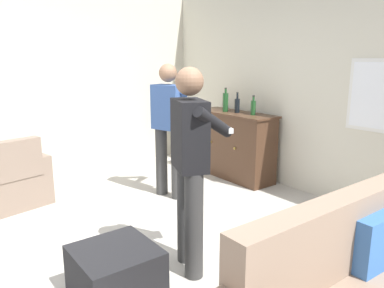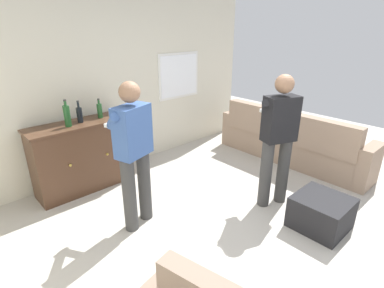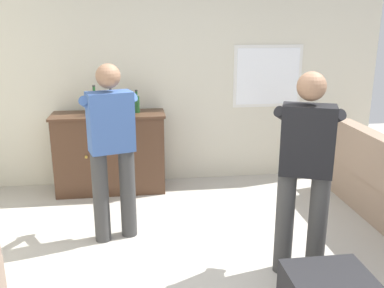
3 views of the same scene
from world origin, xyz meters
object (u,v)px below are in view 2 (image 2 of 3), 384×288
object	(u,v)px
sideboard_cabinet	(82,156)
ottoman	(321,212)
bottle_liquor_amber	(80,114)
bottle_spirits_clear	(67,116)
couch	(289,143)
person_standing_right	(278,136)
bottle_wine_green	(100,110)
person_standing_left	(133,150)

from	to	relation	value
sideboard_cabinet	ottoman	xyz separation A→B (m)	(1.60, -2.71, -0.30)
bottle_liquor_amber	bottle_spirits_clear	bearing A→B (deg)	-161.80
couch	person_standing_right	distance (m)	1.52
bottle_wine_green	bottle_spirits_clear	size ratio (longest dim) A/B	0.78
person_standing_left	person_standing_right	distance (m)	1.74
ottoman	person_standing_right	distance (m)	1.01
couch	bottle_spirits_clear	bearing A→B (deg)	154.87
sideboard_cabinet	person_standing_left	size ratio (longest dim) A/B	0.80
sideboard_cabinet	person_standing_left	bearing A→B (deg)	-85.45
bottle_wine_green	person_standing_right	bearing A→B (deg)	-57.76
sideboard_cabinet	bottle_wine_green	xyz separation A→B (m)	(0.34, 0.02, 0.59)
sideboard_cabinet	bottle_liquor_amber	distance (m)	0.60
couch	person_standing_right	world-z (taller)	person_standing_right
couch	bottle_liquor_amber	xyz separation A→B (m)	(-2.88, 1.50, 0.75)
bottle_spirits_clear	bottle_wine_green	bearing A→B (deg)	9.52
bottle_liquor_amber	ottoman	world-z (taller)	bottle_liquor_amber
bottle_wine_green	person_standing_left	distance (m)	1.26
person_standing_left	person_standing_right	xyz separation A→B (m)	(1.54, -0.82, 0.00)
bottle_wine_green	ottoman	xyz separation A→B (m)	(1.26, -2.73, -0.89)
bottle_spirits_clear	person_standing_right	world-z (taller)	person_standing_right
bottle_liquor_amber	sideboard_cabinet	bearing A→B (deg)	-179.15
couch	bottle_liquor_amber	size ratio (longest dim) A/B	8.84
couch	person_standing_left	size ratio (longest dim) A/B	1.56
bottle_wine_green	bottle_liquor_amber	bearing A→B (deg)	-176.08
ottoman	bottle_liquor_amber	bearing A→B (deg)	119.93
bottle_liquor_amber	person_standing_right	size ratio (longest dim) A/B	0.18
sideboard_cabinet	ottoman	world-z (taller)	sideboard_cabinet
sideboard_cabinet	ottoman	size ratio (longest dim) A/B	2.32
couch	bottle_wine_green	distance (m)	3.09
sideboard_cabinet	bottle_spirits_clear	xyz separation A→B (m)	(-0.14, -0.06, 0.63)
bottle_wine_green	bottle_spirits_clear	distance (m)	0.49
bottle_liquor_amber	person_standing_right	xyz separation A→B (m)	(1.59, -2.03, -0.15)
bottle_wine_green	ottoman	distance (m)	3.13
bottle_liquor_amber	bottle_spirits_clear	distance (m)	0.20
sideboard_cabinet	person_standing_left	xyz separation A→B (m)	(0.10, -1.21, 0.45)
couch	sideboard_cabinet	distance (m)	3.29
bottle_spirits_clear	sideboard_cabinet	bearing A→B (deg)	23.13
ottoman	person_standing_left	size ratio (longest dim) A/B	0.34
bottle_liquor_amber	person_standing_left	distance (m)	1.22
bottle_spirits_clear	person_standing_right	distance (m)	2.65
bottle_liquor_amber	person_standing_left	bearing A→B (deg)	-87.52
ottoman	person_standing_left	world-z (taller)	person_standing_left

